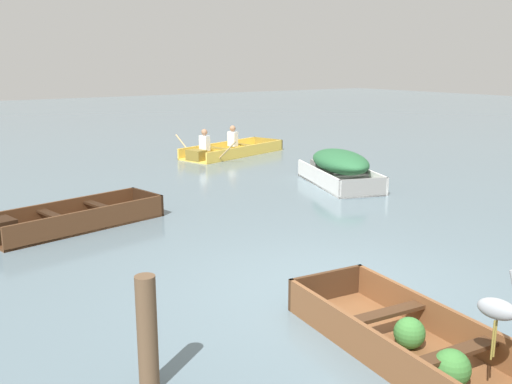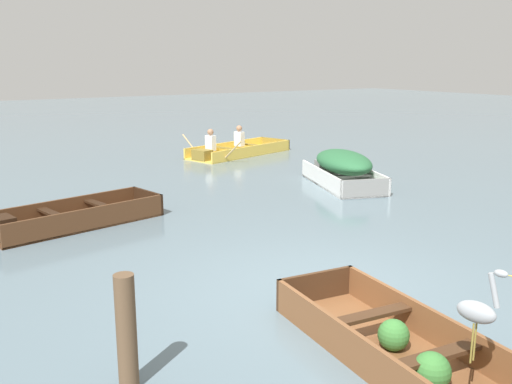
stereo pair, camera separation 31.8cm
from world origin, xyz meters
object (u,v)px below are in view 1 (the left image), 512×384
at_px(skiff_dark_varnish_near_moored, 70,221).
at_px(skiff_white_mid_moored, 339,165).
at_px(rowboat_yellow_with_crew, 228,150).
at_px(heron_on_dinghy, 499,307).
at_px(mooring_post, 147,334).
at_px(dinghy_wooden_brown_foreground, 429,353).

xyz_separation_m(skiff_dark_varnish_near_moored, skiff_white_mid_moored, (6.23, 0.02, 0.32)).
xyz_separation_m(skiff_dark_varnish_near_moored, rowboat_yellow_with_crew, (6.33, 5.03, 0.03)).
bearing_deg(skiff_dark_varnish_near_moored, heron_on_dinghy, -79.24).
distance_m(skiff_white_mid_moored, heron_on_dinghy, 8.64).
bearing_deg(skiff_white_mid_moored, rowboat_yellow_with_crew, 88.84).
xyz_separation_m(rowboat_yellow_with_crew, mooring_post, (-7.27, -10.34, 0.36)).
distance_m(rowboat_yellow_with_crew, heron_on_dinghy, 13.13).
bearing_deg(heron_on_dinghy, dinghy_wooden_brown_foreground, 89.67).
bearing_deg(rowboat_yellow_with_crew, skiff_white_mid_moored, -91.16).
bearing_deg(skiff_dark_varnish_near_moored, rowboat_yellow_with_crew, 38.49).
bearing_deg(skiff_dark_varnish_near_moored, mooring_post, -100.09).
distance_m(skiff_dark_varnish_near_moored, rowboat_yellow_with_crew, 8.08).
relative_size(skiff_white_mid_moored, rowboat_yellow_with_crew, 0.77).
xyz_separation_m(dinghy_wooden_brown_foreground, heron_on_dinghy, (-0.00, -0.65, 0.70)).
bearing_deg(skiff_white_mid_moored, skiff_dark_varnish_near_moored, -179.80).
xyz_separation_m(dinghy_wooden_brown_foreground, skiff_white_mid_moored, (4.87, 6.47, 0.32)).
distance_m(skiff_white_mid_moored, mooring_post, 8.94).
bearing_deg(mooring_post, skiff_white_mid_moored, 36.64).
height_order(dinghy_wooden_brown_foreground, mooring_post, mooring_post).
relative_size(dinghy_wooden_brown_foreground, heron_on_dinghy, 3.74).
xyz_separation_m(skiff_dark_varnish_near_moored, mooring_post, (-0.95, -5.31, 0.38)).
xyz_separation_m(skiff_dark_varnish_near_moored, heron_on_dinghy, (1.35, -7.10, 0.71)).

